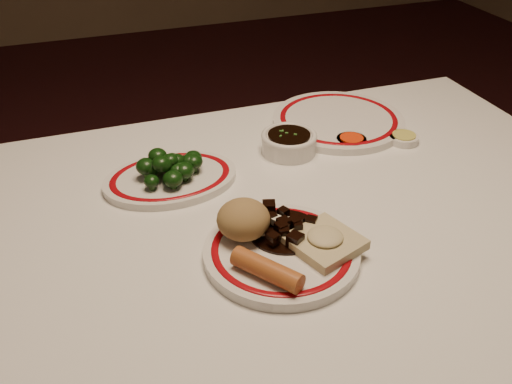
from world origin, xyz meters
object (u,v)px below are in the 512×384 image
object	(u,v)px
dining_table	(309,250)
broccoli_plate	(171,178)
broccoli_pile	(170,165)
rice_mound	(243,219)
stirfry_heap	(285,227)
soy_bowl	(289,143)
spring_roll	(267,270)
fried_wonton	(325,241)
main_plate	(281,252)

from	to	relation	value
dining_table	broccoli_plate	xyz separation A→B (m)	(-0.22, 0.17, 0.10)
broccoli_pile	rice_mound	bearing A→B (deg)	-72.17
stirfry_heap	broccoli_pile	xyz separation A→B (m)	(-0.14, 0.24, 0.01)
soy_bowl	broccoli_plate	bearing A→B (deg)	-172.29
spring_roll	soy_bowl	xyz separation A→B (m)	(0.19, 0.37, -0.01)
rice_mound	fried_wonton	distance (m)	0.13
dining_table	spring_roll	xyz separation A→B (m)	(-0.14, -0.16, 0.13)
broccoli_pile	soy_bowl	world-z (taller)	broccoli_pile
stirfry_heap	spring_roll	bearing A→B (deg)	-125.81
fried_wonton	soy_bowl	bearing A→B (deg)	77.23
dining_table	rice_mound	bearing A→B (deg)	-161.01
fried_wonton	stirfry_heap	world-z (taller)	stirfry_heap
dining_table	rice_mound	size ratio (longest dim) A/B	13.88
soy_bowl	fried_wonton	bearing A→B (deg)	-102.77
dining_table	soy_bowl	bearing A→B (deg)	78.83
stirfry_heap	broccoli_pile	size ratio (longest dim) A/B	0.93
main_plate	rice_mound	size ratio (longest dim) A/B	3.40
main_plate	rice_mound	distance (m)	0.08
rice_mound	soy_bowl	size ratio (longest dim) A/B	0.76
rice_mound	fried_wonton	bearing A→B (deg)	-32.44
dining_table	stirfry_heap	world-z (taller)	stirfry_heap
dining_table	broccoli_plate	distance (m)	0.30
stirfry_heap	fried_wonton	bearing A→B (deg)	-49.66
dining_table	rice_mound	xyz separation A→B (m)	(-0.14, -0.05, 0.14)
stirfry_heap	main_plate	bearing A→B (deg)	-119.96
soy_bowl	dining_table	bearing A→B (deg)	-101.17
fried_wonton	broccoli_plate	bearing A→B (deg)	121.84
stirfry_heap	broccoli_plate	world-z (taller)	stirfry_heap
spring_roll	fried_wonton	size ratio (longest dim) A/B	0.88
rice_mound	spring_roll	bearing A→B (deg)	-90.20
dining_table	broccoli_plate	world-z (taller)	broccoli_plate
rice_mound	spring_roll	distance (m)	0.11
dining_table	main_plate	size ratio (longest dim) A/B	4.08
dining_table	rice_mound	world-z (taller)	rice_mound
dining_table	main_plate	bearing A→B (deg)	-134.04
stirfry_heap	broccoli_plate	bearing A→B (deg)	119.70
soy_bowl	stirfry_heap	bearing A→B (deg)	-113.49
spring_roll	main_plate	bearing A→B (deg)	15.83
dining_table	broccoli_pile	xyz separation A→B (m)	(-0.22, 0.17, 0.13)
stirfry_heap	soy_bowl	size ratio (longest dim) A/B	1.05
spring_roll	stirfry_heap	distance (m)	0.11
stirfry_heap	soy_bowl	distance (m)	0.30
fried_wonton	broccoli_pile	world-z (taller)	broccoli_pile
soy_bowl	broccoli_pile	bearing A→B (deg)	-171.19
rice_mound	fried_wonton	size ratio (longest dim) A/B	0.67
soy_bowl	main_plate	bearing A→B (deg)	-114.27
fried_wonton	rice_mound	bearing A→B (deg)	147.56
rice_mound	soy_bowl	world-z (taller)	rice_mound
spring_roll	broccoli_pile	bearing A→B (deg)	67.06
fried_wonton	soy_bowl	distance (m)	0.34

